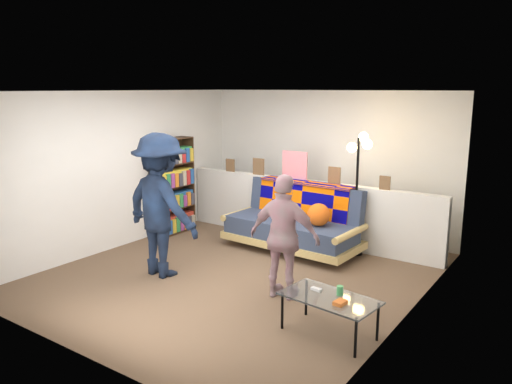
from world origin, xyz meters
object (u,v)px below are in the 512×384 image
person_left (161,205)px  coffee_table (330,300)px  bookshelf (173,189)px  person_right (284,237)px  futon_sofa (295,223)px  floor_lamp (359,169)px

person_left → coffee_table: bearing=179.1°
bookshelf → person_right: 3.21m
coffee_table → person_left: size_ratio=0.54×
futon_sofa → person_left: bearing=-115.9°
person_left → person_right: size_ratio=1.27×
futon_sofa → person_left: person_left is taller
person_right → coffee_table: bearing=141.1°
coffee_table → floor_lamp: (-0.80, 2.50, 0.91)m
bookshelf → coffee_table: size_ratio=1.60×
futon_sofa → person_right: person_right is taller
coffee_table → person_left: 2.65m
futon_sofa → coffee_table: bearing=-52.6°
floor_lamp → person_left: 2.88m
floor_lamp → bookshelf: bearing=-166.3°
floor_lamp → person_left: (-1.77, -2.25, -0.34)m
futon_sofa → floor_lamp: bearing=22.1°
person_right → floor_lamp: bearing=-98.9°
floor_lamp → futon_sofa: bearing=-157.9°
person_right → bookshelf: bearing=-29.8°
futon_sofa → person_right: 1.84m
person_left → bookshelf: bearing=-45.5°
futon_sofa → person_right: bearing=-64.0°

